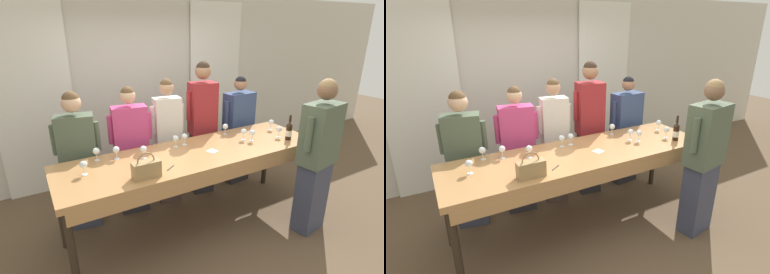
% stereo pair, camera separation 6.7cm
% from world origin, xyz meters
% --- Properties ---
extents(ground_plane, '(18.00, 18.00, 0.00)m').
position_xyz_m(ground_plane, '(0.00, 0.00, 0.00)').
color(ground_plane, brown).
extents(wall_back, '(12.00, 0.06, 2.80)m').
position_xyz_m(wall_back, '(0.00, 1.86, 1.40)').
color(wall_back, beige).
rests_on(wall_back, ground_plane).
extents(curtain_panel_left, '(1.01, 0.03, 2.69)m').
position_xyz_m(curtain_panel_left, '(-1.46, 1.79, 1.34)').
color(curtain_panel_left, white).
rests_on(curtain_panel_left, ground_plane).
extents(curtain_panel_right, '(1.01, 0.03, 2.69)m').
position_xyz_m(curtain_panel_right, '(1.46, 1.79, 1.34)').
color(curtain_panel_right, white).
rests_on(curtain_panel_right, ground_plane).
extents(tasting_bar, '(3.05, 0.89, 0.97)m').
position_xyz_m(tasting_bar, '(0.00, -0.02, 0.89)').
color(tasting_bar, '#B27F4C').
rests_on(tasting_bar, ground_plane).
extents(wine_bottle, '(0.07, 0.07, 0.31)m').
position_xyz_m(wine_bottle, '(1.20, -0.23, 1.08)').
color(wine_bottle, black).
rests_on(wine_bottle, tasting_bar).
extents(handbag, '(0.26, 0.11, 0.25)m').
position_xyz_m(handbag, '(-0.71, -0.29, 1.06)').
color(handbag, '#997A4C').
rests_on(handbag, tasting_bar).
extents(wine_glass_front_left, '(0.07, 0.07, 0.14)m').
position_xyz_m(wine_glass_front_left, '(-1.02, 0.33, 1.07)').
color(wine_glass_front_left, white).
rests_on(wine_glass_front_left, tasting_bar).
extents(wine_glass_front_mid, '(0.07, 0.07, 0.14)m').
position_xyz_m(wine_glass_front_mid, '(0.78, -0.04, 1.07)').
color(wine_glass_front_mid, white).
rests_on(wine_glass_front_mid, tasting_bar).
extents(wine_glass_front_right, '(0.07, 0.07, 0.14)m').
position_xyz_m(wine_glass_front_right, '(-0.83, 0.26, 1.07)').
color(wine_glass_front_right, white).
rests_on(wine_glass_front_right, tasting_bar).
extents(wine_glass_center_left, '(0.07, 0.07, 0.14)m').
position_xyz_m(wine_glass_center_left, '(-0.13, 0.25, 1.07)').
color(wine_glass_center_left, white).
rests_on(wine_glass_center_left, tasting_bar).
extents(wine_glass_center_mid, '(0.07, 0.07, 0.14)m').
position_xyz_m(wine_glass_center_mid, '(-1.20, 0.06, 1.07)').
color(wine_glass_center_mid, white).
rests_on(wine_glass_center_mid, tasting_bar).
extents(wine_glass_center_right, '(0.07, 0.07, 0.14)m').
position_xyz_m(wine_glass_center_right, '(1.16, -0.11, 1.07)').
color(wine_glass_center_right, white).
rests_on(wine_glass_center_right, tasting_bar).
extents(wine_glass_back_left, '(0.07, 0.07, 0.14)m').
position_xyz_m(wine_glass_back_left, '(0.63, 0.32, 1.07)').
color(wine_glass_back_left, white).
rests_on(wine_glass_back_left, tasting_bar).
extents(wine_glass_back_mid, '(0.07, 0.07, 0.14)m').
position_xyz_m(wine_glass_back_mid, '(0.71, 0.04, 1.07)').
color(wine_glass_back_mid, white).
rests_on(wine_glass_back_mid, tasting_bar).
extents(wine_glass_back_right, '(0.07, 0.07, 0.14)m').
position_xyz_m(wine_glass_back_right, '(-0.57, 0.13, 1.07)').
color(wine_glass_back_right, white).
rests_on(wine_glass_back_right, tasting_bar).
extents(wine_glass_near_host, '(0.07, 0.07, 0.14)m').
position_xyz_m(wine_glass_near_host, '(-0.01, 0.25, 1.07)').
color(wine_glass_near_host, white).
rests_on(wine_glass_near_host, tasting_bar).
extents(wine_glass_by_bottle, '(0.07, 0.07, 0.14)m').
position_xyz_m(wine_glass_by_bottle, '(1.28, 0.16, 1.07)').
color(wine_glass_by_bottle, white).
rests_on(wine_glass_by_bottle, tasting_bar).
extents(napkin, '(0.13, 0.13, 0.00)m').
position_xyz_m(napkin, '(0.17, -0.08, 0.97)').
color(napkin, white).
rests_on(napkin, tasting_bar).
extents(pen, '(0.11, 0.08, 0.01)m').
position_xyz_m(pen, '(-0.43, -0.23, 0.97)').
color(pen, black).
rests_on(pen, tasting_bar).
extents(guest_olive_jacket, '(0.52, 0.31, 1.66)m').
position_xyz_m(guest_olive_jacket, '(-1.15, 0.68, 0.86)').
color(guest_olive_jacket, '#383D51').
rests_on(guest_olive_jacket, ground_plane).
extents(guest_pink_top, '(0.53, 0.26, 1.65)m').
position_xyz_m(guest_pink_top, '(-0.53, 0.68, 0.85)').
color(guest_pink_top, '#28282D').
rests_on(guest_pink_top, ground_plane).
extents(guest_cream_sweater, '(0.46, 0.24, 1.70)m').
position_xyz_m(guest_cream_sweater, '(-0.03, 0.68, 0.89)').
color(guest_cream_sweater, '#473833').
rests_on(guest_cream_sweater, ground_plane).
extents(guest_striped_shirt, '(0.47, 0.30, 1.88)m').
position_xyz_m(guest_striped_shirt, '(0.51, 0.68, 0.98)').
color(guest_striped_shirt, '#28282D').
rests_on(guest_striped_shirt, ground_plane).
extents(guest_navy_coat, '(0.56, 0.28, 1.64)m').
position_xyz_m(guest_navy_coat, '(1.14, 0.68, 0.82)').
color(guest_navy_coat, '#28282D').
rests_on(guest_navy_coat, ground_plane).
extents(host_pouring, '(0.55, 0.33, 1.80)m').
position_xyz_m(host_pouring, '(1.14, -0.73, 0.91)').
color(host_pouring, '#383D51').
rests_on(host_pouring, ground_plane).
extents(potted_plant, '(0.29, 0.29, 0.67)m').
position_xyz_m(potted_plant, '(1.95, 1.52, 0.35)').
color(potted_plant, '#4C4C51').
rests_on(potted_plant, ground_plane).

